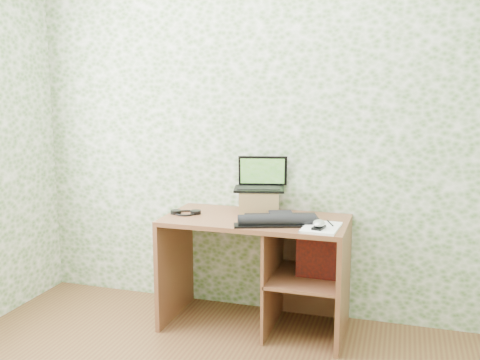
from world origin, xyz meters
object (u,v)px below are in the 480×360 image
(riser, at_px, (259,202))
(keyboard, at_px, (279,219))
(laptop, at_px, (261,182))
(desk, at_px, (268,257))
(notepad, at_px, (321,227))

(riser, height_order, keyboard, riser)
(keyboard, bearing_deg, laptop, 106.18)
(riser, bearing_deg, laptop, 90.00)
(desk, xyz_separation_m, riser, (-0.09, 0.12, 0.35))
(laptop, distance_m, notepad, 0.60)
(desk, height_order, riser, riser)
(desk, bearing_deg, laptop, 121.65)
(notepad, bearing_deg, keyboard, 173.98)
(desk, bearing_deg, riser, 128.95)
(riser, bearing_deg, notepad, -31.11)
(desk, relative_size, riser, 4.54)
(riser, relative_size, laptop, 0.70)
(desk, xyz_separation_m, keyboard, (0.10, -0.12, 0.29))
(laptop, bearing_deg, keyboard, -68.23)
(desk, xyz_separation_m, laptop, (-0.09, 0.15, 0.48))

